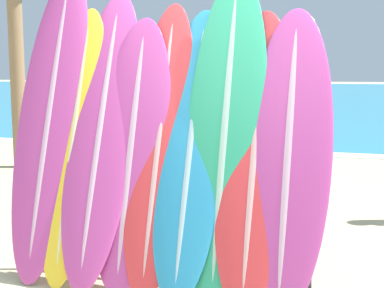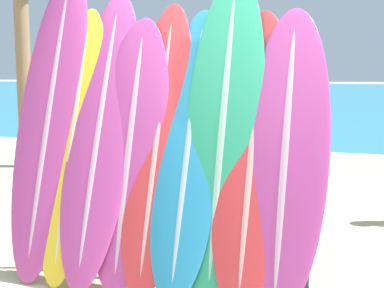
# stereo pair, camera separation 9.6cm
# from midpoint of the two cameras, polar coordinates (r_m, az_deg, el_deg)

# --- Properties ---
(ocean_water) EXTENTS (120.00, 60.00, 0.01)m
(ocean_water) POSITION_cam_midpoint_polar(r_m,az_deg,el_deg) (39.95, 15.83, 5.19)
(ocean_water) COLOR teal
(ocean_water) RESTS_ON ground_plane
(surfboard_rack) EXTENTS (2.26, 0.04, 0.96)m
(surfboard_rack) POSITION_cam_midpoint_polar(r_m,az_deg,el_deg) (4.08, -4.08, -8.03)
(surfboard_rack) COLOR #28282D
(surfboard_rack) RESTS_ON ground_plane
(surfboard_slot_0) EXTENTS (0.58, 0.87, 2.49)m
(surfboard_slot_0) POSITION_cam_midpoint_polar(r_m,az_deg,el_deg) (4.44, -15.46, 2.57)
(surfboard_slot_0) COLOR #B23D8E
(surfboard_slot_0) RESTS_ON ground_plane
(surfboard_slot_1) EXTENTS (0.48, 0.76, 2.15)m
(surfboard_slot_1) POSITION_cam_midpoint_polar(r_m,az_deg,el_deg) (4.29, -13.09, 0.16)
(surfboard_slot_1) COLOR yellow
(surfboard_slot_1) RESTS_ON ground_plane
(surfboard_slot_2) EXTENTS (0.58, 0.89, 2.27)m
(surfboard_slot_2) POSITION_cam_midpoint_polar(r_m,az_deg,el_deg) (4.19, -10.30, 0.88)
(surfboard_slot_2) COLOR #B23D8E
(surfboard_slot_2) RESTS_ON ground_plane
(surfboard_slot_3) EXTENTS (0.59, 0.69, 2.05)m
(surfboard_slot_3) POSITION_cam_midpoint_polar(r_m,az_deg,el_deg) (4.06, -7.12, -0.80)
(surfboard_slot_3) COLOR #B23D8E
(surfboard_slot_3) RESTS_ON ground_plane
(surfboard_slot_4) EXTENTS (0.50, 0.82, 2.17)m
(surfboard_slot_4) POSITION_cam_midpoint_polar(r_m,az_deg,el_deg) (3.99, -4.19, -0.10)
(surfboard_slot_4) COLOR red
(surfboard_slot_4) RESTS_ON ground_plane
(surfboard_slot_5) EXTENTS (0.54, 0.86, 2.11)m
(surfboard_slot_5) POSITION_cam_midpoint_polar(r_m,az_deg,el_deg) (3.89, -0.81, -0.67)
(surfboard_slot_5) COLOR teal
(surfboard_slot_5) RESTS_ON ground_plane
(surfboard_slot_6) EXTENTS (0.59, 0.81, 2.38)m
(surfboard_slot_6) POSITION_cam_midpoint_polar(r_m,az_deg,el_deg) (3.84, 2.87, 1.26)
(surfboard_slot_6) COLOR #289E70
(surfboard_slot_6) RESTS_ON ground_plane
(surfboard_slot_7) EXTENTS (0.55, 0.84, 2.09)m
(surfboard_slot_7) POSITION_cam_midpoint_polar(r_m,az_deg,el_deg) (3.77, 5.99, -1.17)
(surfboard_slot_7) COLOR red
(surfboard_slot_7) RESTS_ON ground_plane
(surfboard_slot_8) EXTENTS (0.60, 0.79, 2.09)m
(surfboard_slot_8) POSITION_cam_midpoint_polar(r_m,az_deg,el_deg) (3.72, 9.51, -1.30)
(surfboard_slot_8) COLOR #B23D8E
(surfboard_slot_8) RESTS_ON ground_plane
(person_near_water) EXTENTS (0.27, 0.27, 1.60)m
(person_near_water) POSITION_cam_midpoint_polar(r_m,az_deg,el_deg) (8.88, -0.13, 2.92)
(person_near_water) COLOR tan
(person_near_water) RESTS_ON ground_plane
(person_mid_beach) EXTENTS (0.22, 0.27, 1.62)m
(person_mid_beach) POSITION_cam_midpoint_polar(r_m,az_deg,el_deg) (7.39, 10.04, 1.90)
(person_mid_beach) COLOR #846047
(person_mid_beach) RESTS_ON ground_plane
(person_far_left) EXTENTS (0.26, 0.24, 1.51)m
(person_far_left) POSITION_cam_midpoint_polar(r_m,az_deg,el_deg) (7.61, -10.59, 1.59)
(person_far_left) COLOR #A87A5B
(person_far_left) RESTS_ON ground_plane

